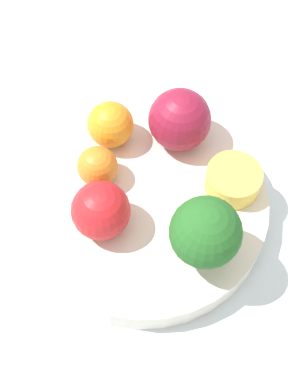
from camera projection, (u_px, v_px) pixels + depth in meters
ground_plane at (144, 221)px, 0.55m from camera, size 6.00×6.00×0.00m
table_surface at (144, 217)px, 0.54m from camera, size 1.20×1.20×0.02m
bowl at (144, 205)px, 0.52m from camera, size 0.24×0.24×0.03m
broccoli at (205, 233)px, 0.44m from camera, size 0.06×0.06×0.07m
apple_red at (101, 211)px, 0.47m from camera, size 0.05×0.05×0.05m
apple_green at (180, 120)px, 0.52m from camera, size 0.06×0.06×0.06m
orange_front at (97, 166)px, 0.50m from camera, size 0.04×0.04×0.04m
orange_back at (110, 124)px, 0.52m from camera, size 0.05×0.05×0.05m
small_cup at (234, 181)px, 0.50m from camera, size 0.05×0.05×0.02m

